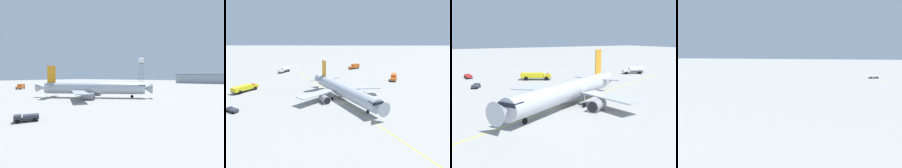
{
  "view_description": "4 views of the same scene",
  "coord_description": "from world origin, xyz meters",
  "views": [
    {
      "loc": [
        -38.1,
        48.74,
        7.9
      ],
      "look_at": [
        6.49,
        -18.97,
        4.23
      ],
      "focal_mm": 27.68,
      "sensor_mm": 36.0,
      "label": 1
    },
    {
      "loc": [
        -68.03,
        0.45,
        22.95
      ],
      "look_at": [
        5.71,
        1.2,
        4.93
      ],
      "focal_mm": 34.5,
      "sensor_mm": 36.0,
      "label": 2
    },
    {
      "loc": [
        -27.88,
        -52.34,
        15.28
      ],
      "look_at": [
        2.51,
        0.03,
        4.97
      ],
      "focal_mm": 45.37,
      "sensor_mm": 36.0,
      "label": 3
    },
    {
      "loc": [
        53.13,
        -42.29,
        12.42
      ],
      "look_at": [
        15.26,
        -49.9,
        6.82
      ],
      "focal_mm": 36.4,
      "sensor_mm": 36.0,
      "label": 4
    }
  ],
  "objects": [
    {
      "name": "fuel_tanker_truck",
      "position": [
        54.38,
        32.7,
        1.56
      ],
      "size": [
        8.57,
        5.58,
        2.87
      ],
      "rotation": [
        0.0,
        0.0,
        2.72
      ],
      "color": "#232326",
      "rests_on": "ground_plane"
    },
    {
      "name": "fire_tender_truck",
      "position": [
        12.8,
        37.84,
        1.54
      ],
      "size": [
        10.69,
        7.68,
        2.5
      ],
      "rotation": [
        0.0,
        0.0,
        5.78
      ],
      "color": "#232326",
      "rests_on": "ground_plane"
    },
    {
      "name": "catering_truck_truck",
      "position": [
        66.82,
        -8.66,
        1.66
      ],
      "size": [
        6.31,
        7.24,
        3.1
      ],
      "rotation": [
        0.0,
        0.0,
        2.21
      ],
      "color": "#232326",
      "rests_on": "ground_plane"
    },
    {
      "name": "baggage_truck_truck",
      "position": [
        -9.12,
        32.05,
        0.71
      ],
      "size": [
        3.43,
        4.28,
        1.22
      ],
      "rotation": [
        0.0,
        0.0,
        1.05
      ],
      "color": "#232326",
      "rests_on": "ground_plane"
    },
    {
      "name": "airliner_main",
      "position": [
        3.0,
        -0.61,
        3.2
      ],
      "size": [
        39.75,
        29.1,
        11.92
      ],
      "rotation": [
        0.0,
        0.0,
        3.64
      ],
      "color": "#B2B7C1",
      "rests_on": "ground_plane"
    },
    {
      "name": "taxiway_centreline",
      "position": [
        0.75,
        -0.64,
        0.0
      ],
      "size": [
        119.24,
        55.31,
        0.01
      ],
      "rotation": [
        0.0,
        0.0,
        3.57
      ],
      "color": "yellow",
      "rests_on": "ground_plane"
    },
    {
      "name": "catering_truck_truck_extra",
      "position": [
        33.64,
        -25.36,
        1.66
      ],
      "size": [
        7.61,
        4.54,
        3.1
      ],
      "rotation": [
        0.0,
        0.0,
        2.83
      ],
      "color": "#232326",
      "rests_on": "ground_plane"
    },
    {
      "name": "ground_plane",
      "position": [
        0.0,
        0.0,
        0.0
      ],
      "size": [
        600.0,
        600.0,
        0.0
      ],
      "primitive_type": "plane",
      "color": "#9E9E99"
    }
  ]
}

